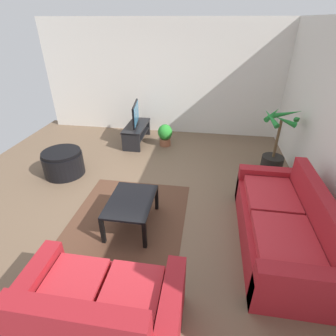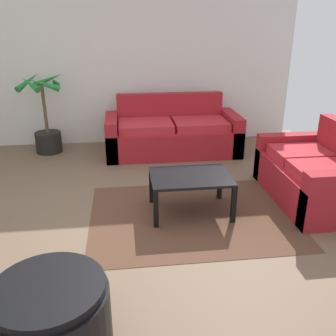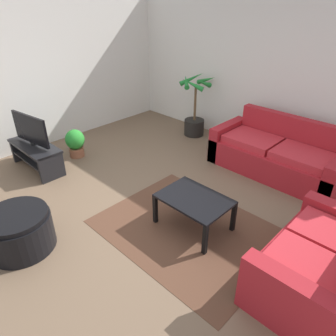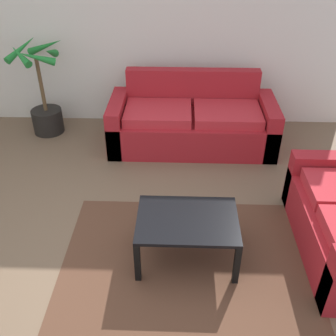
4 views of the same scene
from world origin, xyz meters
The scene contains 8 objects.
ground_plane centered at (0.00, 0.00, 0.00)m, with size 6.60×6.60×0.00m, color brown.
wall_back centered at (0.00, 3.00, 1.35)m, with size 6.00×0.06×2.70m, color silver.
couch_main centered at (0.84, 2.28, 0.30)m, with size 2.09×0.90×0.90m.
couch_loveseat centered at (2.28, 0.39, 0.30)m, with size 0.90×1.49×0.90m.
coffee_table centered at (0.76, 0.26, 0.38)m, with size 0.87×0.62×0.44m.
area_rug centered at (0.76, 0.16, 0.00)m, with size 2.20×1.70×0.01m, color #513323.
potted_palm centered at (-1.16, 2.56, 0.45)m, with size 0.72×0.72×1.26m.
ottoman centered at (-0.44, -1.44, 0.24)m, with size 0.75×0.75×0.48m.
Camera 2 is at (0.07, -3.35, 1.99)m, focal length 39.38 mm.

